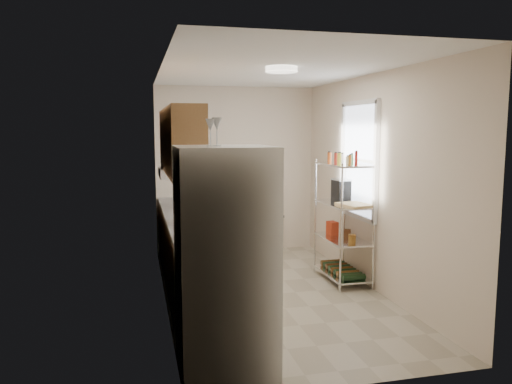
% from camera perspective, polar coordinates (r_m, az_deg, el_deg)
% --- Properties ---
extents(room, '(2.52, 4.42, 2.62)m').
position_cam_1_polar(room, '(5.75, 2.00, 0.79)').
color(room, '#ADA28C').
rests_on(room, ground).
extents(counter_run, '(0.63, 3.51, 0.90)m').
position_cam_1_polar(counter_run, '(6.16, -7.48, -6.86)').
color(counter_run, '#9F7543').
rests_on(counter_run, ground).
extents(upper_cabinets, '(0.33, 2.20, 0.72)m').
position_cam_1_polar(upper_cabinets, '(5.63, -8.72, 5.78)').
color(upper_cabinets, '#9F7543').
rests_on(upper_cabinets, room).
extents(range_hood, '(0.50, 0.60, 0.12)m').
position_cam_1_polar(range_hood, '(6.45, -8.77, 2.21)').
color(range_hood, '#B7BABC').
rests_on(range_hood, room).
extents(window, '(0.06, 1.00, 1.46)m').
position_cam_1_polar(window, '(6.48, 11.68, 3.59)').
color(window, white).
rests_on(window, room).
extents(bakers_rack, '(0.45, 0.90, 1.73)m').
position_cam_1_polar(bakers_rack, '(6.38, 10.00, -0.41)').
color(bakers_rack, silver).
rests_on(bakers_rack, ground).
extents(ceiling_dome, '(0.34, 0.34, 0.05)m').
position_cam_1_polar(ceiling_dome, '(5.46, 2.93, 13.80)').
color(ceiling_dome, white).
rests_on(ceiling_dome, room).
extents(refrigerator, '(0.75, 0.75, 1.81)m').
position_cam_1_polar(refrigerator, '(4.01, -3.60, -7.79)').
color(refrigerator, white).
rests_on(refrigerator, ground).
extents(wine_glass_a, '(0.08, 0.08, 0.22)m').
position_cam_1_polar(wine_glass_a, '(3.86, -4.50, 6.86)').
color(wine_glass_a, silver).
rests_on(wine_glass_a, refrigerator).
extents(wine_glass_b, '(0.07, 0.07, 0.21)m').
position_cam_1_polar(wine_glass_b, '(3.81, -5.24, 6.78)').
color(wine_glass_b, silver).
rests_on(wine_glass_b, refrigerator).
extents(rice_cooker, '(0.25, 0.25, 0.21)m').
position_cam_1_polar(rice_cooker, '(5.70, -7.92, -2.34)').
color(rice_cooker, silver).
rests_on(rice_cooker, counter_run).
extents(frying_pan_large, '(0.31, 0.31, 0.04)m').
position_cam_1_polar(frying_pan_large, '(6.66, -8.17, -1.69)').
color(frying_pan_large, black).
rests_on(frying_pan_large, counter_run).
extents(frying_pan_small, '(0.33, 0.33, 0.05)m').
position_cam_1_polar(frying_pan_small, '(6.58, -8.40, -1.77)').
color(frying_pan_small, black).
rests_on(frying_pan_small, counter_run).
extents(cutting_board, '(0.40, 0.48, 0.03)m').
position_cam_1_polar(cutting_board, '(6.19, 11.29, -1.45)').
color(cutting_board, tan).
rests_on(cutting_board, bakers_rack).
extents(espresso_machine, '(0.18, 0.26, 0.30)m').
position_cam_1_polar(espresso_machine, '(6.53, 9.69, 0.22)').
color(espresso_machine, black).
rests_on(espresso_machine, bakers_rack).
extents(storage_bag, '(0.12, 0.16, 0.17)m').
position_cam_1_polar(storage_bag, '(6.66, 8.71, -4.09)').
color(storage_bag, '#B03115').
rests_on(storage_bag, bakers_rack).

